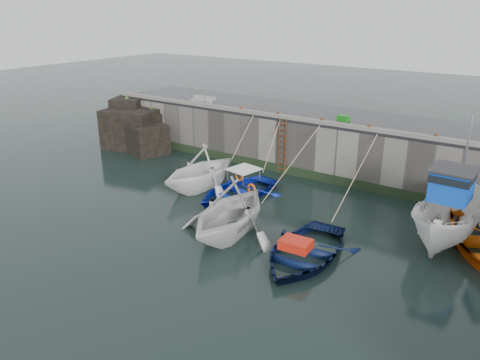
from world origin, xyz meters
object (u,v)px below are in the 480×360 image
Objects in this scene: boat_near_navy at (303,257)px; fish_crate at (343,118)px; boat_near_blue at (237,195)px; bollard_d at (369,128)px; boat_near_blacktrim at (230,234)px; boat_far_white at (449,218)px; bollard_c at (322,121)px; bollard_a at (242,109)px; bollard_e at (436,137)px; bollard_b at (278,115)px; boat_near_white at (201,187)px; ladder at (282,147)px.

fish_crate reaches higher than boat_near_navy.
boat_near_blue is 17.49× the size of bollard_d.
boat_near_blue is at bearing 114.55° from boat_near_blacktrim.
bollard_c is (-7.48, 3.64, 2.31)m from boat_far_white.
boat_far_white reaches higher than bollard_d.
boat_far_white is at bearing -16.01° from bollard_a.
boat_near_navy is at bearing -44.10° from bollard_a.
boat_near_blacktrim is 10.70m from bollard_e.
bollard_e is at bearing 0.00° from bollard_d.
bollard_a is (-8.52, 8.26, 3.30)m from boat_near_navy.
bollard_c reaches higher than boat_near_navy.
boat_far_white is 21.79× the size of bollard_b.
bollard_c is 1.00× the size of bollard_e.
boat_near_blacktrim is 18.58× the size of bollard_b.
bollard_a is 1.00× the size of bollard_d.
boat_near_white is at bearing -164.93° from boat_near_blue.
bollard_c reaches higher than boat_near_blue.
bollard_c reaches higher than ladder.
boat_near_blue is at bearing -111.85° from fish_crate.
ladder is at bearing 121.55° from boat_near_navy.
ladder is 0.62× the size of boat_near_blacktrim.
bollard_b is (1.87, 4.74, 3.30)m from boat_near_white.
bollard_a is at bearing 180.00° from bollard_d.
fish_crate is (-2.60, 9.44, 3.32)m from boat_near_navy.
fish_crate reaches higher than boat_near_white.
bollard_b and bollard_c have the same top height.
bollard_a is (-3.00, 0.34, 1.71)m from ladder.
boat_far_white is 21.79× the size of bollard_a.
boat_far_white reaches higher than boat_near_navy.
boat_far_white reaches higher than boat_near_white.
fish_crate is 3.62m from bollard_b.
fish_crate reaches higher than bollard_e.
ladder is 11.43× the size of bollard_c.
boat_near_blacktrim is at bearing -72.92° from bollard_b.
boat_far_white reaches higher than boat_near_blue.
bollard_c is at bearing 0.00° from bollard_b.
ladder is at bearing 98.02° from boat_near_blacktrim.
boat_near_white is at bearing -146.52° from bollard_d.
boat_near_blacktrim is 18.58× the size of bollard_a.
fish_crate is at bearing 78.23° from boat_near_blacktrim.
boat_near_navy is 18.27× the size of bollard_b.
fish_crate is (0.89, 9.42, 3.32)m from boat_near_blacktrim.
boat_near_blue is 0.96× the size of boat_near_navy.
boat_near_navy is at bearing -68.24° from fish_crate.
bollard_c is (5.20, 0.00, 0.00)m from bollard_a.
boat_near_white is at bearing -133.94° from bollard_c.
boat_near_white is 8.60m from fish_crate.
ladder is 3.47m from bollard_a.
ladder is 10.24m from boat_far_white.
fish_crate reaches higher than bollard_a.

